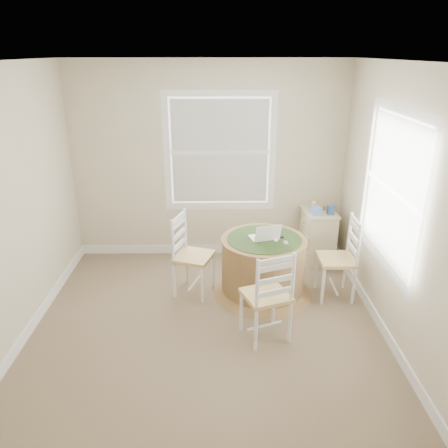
{
  "coord_description": "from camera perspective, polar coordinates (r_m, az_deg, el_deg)",
  "views": [
    {
      "loc": [
        0.13,
        -3.83,
        2.68
      ],
      "look_at": [
        0.19,
        0.45,
        0.97
      ],
      "focal_mm": 35.0,
      "sensor_mm": 36.0,
      "label": 1
    }
  ],
  "objects": [
    {
      "name": "room",
      "position": [
        4.23,
        -0.2,
        2.65
      ],
      "size": [
        3.64,
        3.64,
        2.64
      ],
      "color": "#897057",
      "rests_on": "ground"
    },
    {
      "name": "round_table",
      "position": [
        5.09,
        5.14,
        -5.19
      ],
      "size": [
        1.16,
        1.16,
        0.7
      ],
      "rotation": [
        0.0,
        0.0,
        -0.0
      ],
      "color": "olive",
      "rests_on": "ground"
    },
    {
      "name": "chair_left",
      "position": [
        5.05,
        -3.98,
        -4.22
      ],
      "size": [
        0.51,
        0.53,
        0.95
      ],
      "primitive_type": null,
      "rotation": [
        0.0,
        0.0,
        1.25
      ],
      "color": "white",
      "rests_on": "ground"
    },
    {
      "name": "chair_near",
      "position": [
        4.31,
        5.52,
        -9.2
      ],
      "size": [
        0.53,
        0.52,
        0.95
      ],
      "primitive_type": null,
      "rotation": [
        0.0,
        0.0,
        3.5
      ],
      "color": "white",
      "rests_on": "ground"
    },
    {
      "name": "chair_right",
      "position": [
        5.13,
        14.47,
        -4.46
      ],
      "size": [
        0.4,
        0.42,
        0.95
      ],
      "primitive_type": null,
      "rotation": [
        0.0,
        0.0,
        -1.58
      ],
      "color": "white",
      "rests_on": "ground"
    },
    {
      "name": "laptop",
      "position": [
        4.95,
        5.33,
        -1.64
      ],
      "size": [
        0.37,
        0.34,
        0.21
      ],
      "rotation": [
        0.0,
        0.0,
        3.43
      ],
      "color": "white",
      "rests_on": "round_table"
    },
    {
      "name": "mouse",
      "position": [
        4.93,
        6.75,
        -2.07
      ],
      "size": [
        0.06,
        0.09,
        0.03
      ],
      "primitive_type": "ellipsoid",
      "rotation": [
        0.0,
        0.0,
        -0.0
      ],
      "color": "white",
      "rests_on": "round_table"
    },
    {
      "name": "phone",
      "position": [
        4.88,
        8.1,
        -2.47
      ],
      "size": [
        0.05,
        0.09,
        0.02
      ],
      "primitive_type": "cube",
      "rotation": [
        0.0,
        0.0,
        -0.0
      ],
      "color": "#B7BABF",
      "rests_on": "round_table"
    },
    {
      "name": "keys",
      "position": [
        5.01,
        7.46,
        -1.74
      ],
      "size": [
        0.06,
        0.05,
        0.02
      ],
      "primitive_type": "cube",
      "rotation": [
        0.0,
        0.0,
        -0.0
      ],
      "color": "black",
      "rests_on": "round_table"
    },
    {
      "name": "corner_chest",
      "position": [
        6.0,
        12.11,
        -1.56
      ],
      "size": [
        0.44,
        0.57,
        0.71
      ],
      "rotation": [
        0.0,
        0.0,
        0.08
      ],
      "color": "#C6B695",
      "rests_on": "ground"
    },
    {
      "name": "tissue_box",
      "position": [
        5.75,
        12.01,
        1.75
      ],
      "size": [
        0.13,
        0.13,
        0.1
      ],
      "primitive_type": "cube",
      "rotation": [
        0.0,
        0.0,
        0.08
      ],
      "color": "#6393E2",
      "rests_on": "corner_chest"
    },
    {
      "name": "box_yellow",
      "position": [
        5.94,
        12.47,
        2.14
      ],
      "size": [
        0.16,
        0.11,
        0.06
      ],
      "primitive_type": "cube",
      "rotation": [
        0.0,
        0.0,
        0.08
      ],
      "color": "#C19244",
      "rests_on": "corner_chest"
    },
    {
      "name": "box_blue",
      "position": [
        5.79,
        13.67,
        1.85
      ],
      "size": [
        0.09,
        0.09,
        0.12
      ],
      "primitive_type": "cube",
      "rotation": [
        0.0,
        0.0,
        0.08
      ],
      "color": "#305491",
      "rests_on": "corner_chest"
    },
    {
      "name": "cup_cream",
      "position": [
        5.95,
        11.75,
        2.41
      ],
      "size": [
        0.07,
        0.07,
        0.09
      ],
      "primitive_type": "cylinder",
      "color": "beige",
      "rests_on": "corner_chest"
    }
  ]
}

